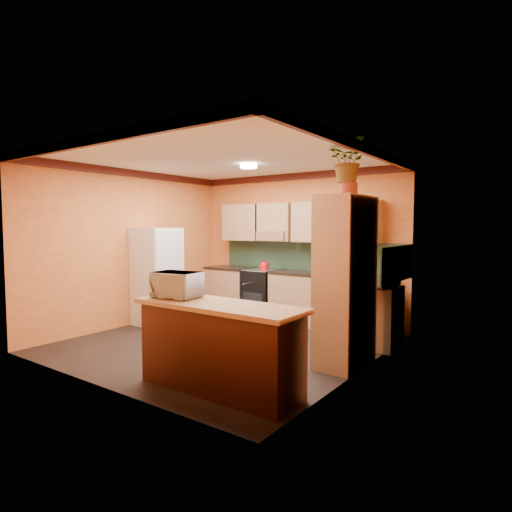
{
  "coord_description": "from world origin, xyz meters",
  "views": [
    {
      "loc": [
        4.0,
        -4.79,
        1.73
      ],
      "look_at": [
        0.25,
        0.45,
        1.28
      ],
      "focal_mm": 30.0,
      "sensor_mm": 36.0,
      "label": 1
    }
  ],
  "objects_px": {
    "base_cabinets_back": "(290,297)",
    "stove": "(261,293)",
    "microwave": "(176,285)",
    "breakfast_bar": "(219,349)",
    "fridge": "(157,276)",
    "pantry": "(345,281)"
  },
  "relations": [
    {
      "from": "breakfast_bar",
      "to": "microwave",
      "type": "height_order",
      "value": "microwave"
    },
    {
      "from": "microwave",
      "to": "breakfast_bar",
      "type": "bearing_deg",
      "value": -6.86
    },
    {
      "from": "stove",
      "to": "fridge",
      "type": "bearing_deg",
      "value": -126.93
    },
    {
      "from": "fridge",
      "to": "stove",
      "type": "bearing_deg",
      "value": 53.07
    },
    {
      "from": "fridge",
      "to": "breakfast_bar",
      "type": "relative_size",
      "value": 0.94
    },
    {
      "from": "base_cabinets_back",
      "to": "fridge",
      "type": "xyz_separation_m",
      "value": [
        -1.79,
        -1.54,
        0.41
      ]
    },
    {
      "from": "fridge",
      "to": "pantry",
      "type": "height_order",
      "value": "pantry"
    },
    {
      "from": "breakfast_bar",
      "to": "base_cabinets_back",
      "type": "bearing_deg",
      "value": 108.65
    },
    {
      "from": "stove",
      "to": "fridge",
      "type": "height_order",
      "value": "fridge"
    },
    {
      "from": "fridge",
      "to": "microwave",
      "type": "xyz_separation_m",
      "value": [
        2.25,
        -1.7,
        0.22
      ]
    },
    {
      "from": "pantry",
      "to": "breakfast_bar",
      "type": "xyz_separation_m",
      "value": [
        -0.72,
        -1.56,
        -0.61
      ]
    },
    {
      "from": "base_cabinets_back",
      "to": "microwave",
      "type": "distance_m",
      "value": 3.33
    },
    {
      "from": "pantry",
      "to": "microwave",
      "type": "bearing_deg",
      "value": -130.86
    },
    {
      "from": "base_cabinets_back",
      "to": "microwave",
      "type": "xyz_separation_m",
      "value": [
        0.47,
        -3.24,
        0.63
      ]
    },
    {
      "from": "breakfast_bar",
      "to": "microwave",
      "type": "relative_size",
      "value": 3.47
    },
    {
      "from": "pantry",
      "to": "microwave",
      "type": "distance_m",
      "value": 2.06
    },
    {
      "from": "microwave",
      "to": "stove",
      "type": "bearing_deg",
      "value": 101.79
    },
    {
      "from": "base_cabinets_back",
      "to": "stove",
      "type": "height_order",
      "value": "stove"
    },
    {
      "from": "base_cabinets_back",
      "to": "breakfast_bar",
      "type": "relative_size",
      "value": 2.03
    },
    {
      "from": "base_cabinets_back",
      "to": "stove",
      "type": "xyz_separation_m",
      "value": [
        -0.62,
        -0.0,
        0.02
      ]
    },
    {
      "from": "breakfast_bar",
      "to": "pantry",
      "type": "bearing_deg",
      "value": 65.13
    },
    {
      "from": "stove",
      "to": "breakfast_bar",
      "type": "height_order",
      "value": "stove"
    }
  ]
}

